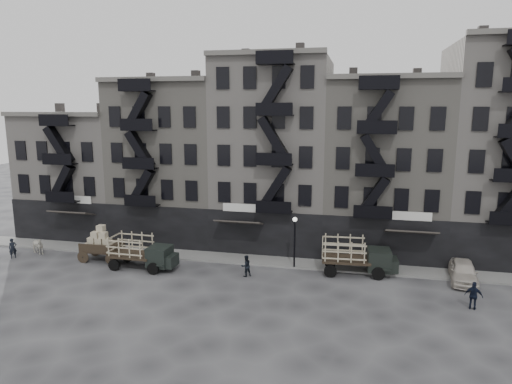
% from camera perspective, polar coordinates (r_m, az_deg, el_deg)
% --- Properties ---
extents(ground, '(140.00, 140.00, 0.00)m').
position_cam_1_polar(ground, '(35.63, -0.66, -10.60)').
color(ground, '#38383A').
rests_on(ground, ground).
extents(sidewalk, '(55.00, 2.50, 0.15)m').
position_cam_1_polar(sidewalk, '(39.04, 0.61, -8.54)').
color(sidewalk, slate).
rests_on(sidewalk, ground).
extents(building_west, '(10.00, 11.35, 13.20)m').
position_cam_1_polar(building_west, '(50.83, -20.52, 2.21)').
color(building_west, '#A69F98').
rests_on(building_west, ground).
extents(building_midwest, '(10.00, 11.35, 16.20)m').
position_cam_1_polar(building_midwest, '(45.97, -10.09, 3.77)').
color(building_midwest, gray).
rests_on(building_midwest, ground).
extents(building_center, '(10.00, 11.35, 18.20)m').
position_cam_1_polar(building_center, '(43.03, 2.30, 4.80)').
color(building_center, '#A69F98').
rests_on(building_center, ground).
extents(building_mideast, '(10.00, 11.35, 16.20)m').
position_cam_1_polar(building_mideast, '(42.55, 15.68, 2.98)').
color(building_mideast, gray).
rests_on(building_mideast, ground).
extents(building_east, '(10.00, 11.35, 19.20)m').
position_cam_1_polar(building_east, '(44.10, 28.90, 4.26)').
color(building_east, '#A69F98').
rests_on(building_east, ground).
extents(lamp_post, '(0.36, 0.36, 4.28)m').
position_cam_1_polar(lamp_post, '(36.65, 4.86, -5.43)').
color(lamp_post, black).
rests_on(lamp_post, ground).
extents(horse, '(1.97, 1.42, 1.52)m').
position_cam_1_polar(horse, '(45.06, -25.75, -6.07)').
color(horse, beige).
rests_on(horse, ground).
extents(wagon, '(3.60, 1.97, 3.02)m').
position_cam_1_polar(wagon, '(40.92, -18.84, -5.79)').
color(wagon, black).
rests_on(wagon, ground).
extents(stake_truck_west, '(5.51, 2.43, 2.73)m').
position_cam_1_polar(stake_truck_west, '(38.08, -14.15, -7.03)').
color(stake_truck_west, black).
rests_on(stake_truck_west, ground).
extents(stake_truck_east, '(5.86, 2.69, 2.87)m').
position_cam_1_polar(stake_truck_east, '(36.63, 12.49, -7.54)').
color(stake_truck_east, black).
rests_on(stake_truck_east, ground).
extents(car_east, '(2.33, 4.80, 1.58)m').
position_cam_1_polar(car_east, '(37.86, 24.49, -9.03)').
color(car_east, beige).
rests_on(car_east, ground).
extents(pedestrian_west, '(0.73, 0.74, 1.73)m').
position_cam_1_polar(pedestrian_west, '(44.84, -28.12, -6.22)').
color(pedestrian_west, black).
rests_on(pedestrian_west, ground).
extents(pedestrian_mid, '(1.03, 1.02, 1.68)m').
position_cam_1_polar(pedestrian_mid, '(35.55, -1.26, -9.21)').
color(pedestrian_mid, black).
rests_on(pedestrian_mid, ground).
extents(policeman, '(1.18, 0.75, 1.86)m').
position_cam_1_polar(policeman, '(33.23, 25.57, -11.62)').
color(policeman, black).
rests_on(policeman, ground).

